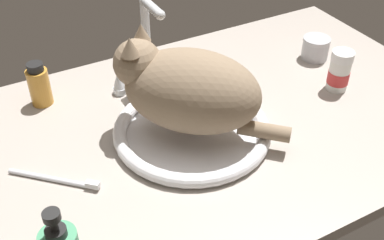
# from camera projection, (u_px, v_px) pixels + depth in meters

# --- Properties ---
(countertop) EXTENTS (1.20, 0.72, 0.03)m
(countertop) POSITION_uv_depth(u_px,v_px,m) (206.00, 129.00, 1.05)
(countertop) COLOR #ADA399
(countertop) RESTS_ON ground
(sink_basin) EXTENTS (0.33, 0.33, 0.03)m
(sink_basin) POSITION_uv_depth(u_px,v_px,m) (192.00, 130.00, 1.00)
(sink_basin) COLOR white
(sink_basin) RESTS_ON countertop
(faucet) EXTENTS (0.18, 0.11, 0.23)m
(faucet) POSITION_uv_depth(u_px,v_px,m) (149.00, 54.00, 1.10)
(faucet) COLOR silver
(faucet) RESTS_ON countertop
(cat) EXTENTS (0.32, 0.32, 0.20)m
(cat) POSITION_uv_depth(u_px,v_px,m) (184.00, 88.00, 0.94)
(cat) COLOR #8C755B
(cat) RESTS_ON sink_basin
(metal_jar) EXTENTS (0.07, 0.07, 0.06)m
(metal_jar) POSITION_uv_depth(u_px,v_px,m) (315.00, 48.00, 1.24)
(metal_jar) COLOR #B2B5BA
(metal_jar) RESTS_ON countertop
(pill_bottle) EXTENTS (0.05, 0.05, 0.10)m
(pill_bottle) POSITION_uv_depth(u_px,v_px,m) (339.00, 72.00, 1.12)
(pill_bottle) COLOR white
(pill_bottle) RESTS_ON countertop
(amber_bottle) EXTENTS (0.05, 0.05, 0.10)m
(amber_bottle) POSITION_uv_depth(u_px,v_px,m) (39.00, 85.00, 1.07)
(amber_bottle) COLOR gold
(amber_bottle) RESTS_ON countertop
(toothbrush) EXTENTS (0.14, 0.13, 0.02)m
(toothbrush) POSITION_uv_depth(u_px,v_px,m) (56.00, 179.00, 0.89)
(toothbrush) COLOR silver
(toothbrush) RESTS_ON countertop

